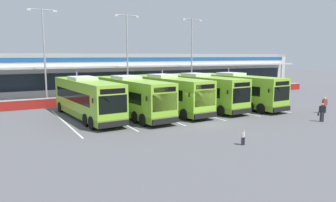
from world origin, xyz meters
TOP-DOWN VIEW (x-y plane):
  - ground_plane at (0.00, 0.00)m, footprint 200.00×200.00m
  - terminal_building at (-0.00, 26.91)m, footprint 70.00×13.00m
  - red_barrier_wall at (0.00, 14.50)m, footprint 60.00×0.40m
  - coach_bus_leftmost at (-8.32, 6.61)m, footprint 3.62×12.30m
  - coach_bus_left_centre at (-4.34, 5.72)m, footprint 3.62×12.30m
  - coach_bus_centre at (-0.16, 6.16)m, footprint 3.62×12.30m
  - coach_bus_right_centre at (4.00, 6.19)m, footprint 3.62×12.30m
  - coach_bus_rightmost at (8.26, 5.28)m, footprint 3.62×12.30m
  - bay_stripe_far_west at (-10.50, 6.00)m, footprint 0.14×13.00m
  - bay_stripe_west at (-6.30, 6.00)m, footprint 0.14×13.00m
  - bay_stripe_mid_west at (-2.10, 6.00)m, footprint 0.14×13.00m
  - bay_stripe_centre at (2.10, 6.00)m, footprint 0.14×13.00m
  - bay_stripe_mid_east at (6.30, 6.00)m, footprint 0.14×13.00m
  - bay_stripe_east at (10.50, 6.00)m, footprint 0.14×13.00m
  - pedestrian_with_handbag at (9.16, -4.79)m, footprint 0.54×0.60m
  - pedestrian_in_dark_coat at (13.11, -2.24)m, footprint 0.51×0.41m
  - pedestrian_child at (-1.90, -7.12)m, footprint 0.33×0.21m
  - lamp_post_west at (-10.26, 17.15)m, footprint 3.24×0.28m
  - lamp_post_centre at (0.01, 17.37)m, footprint 3.24×0.28m
  - lamp_post_east at (9.92, 17.15)m, footprint 3.24×0.28m

SIDE VIEW (x-z plane):
  - ground_plane at x=0.00m, z-range 0.00..0.00m
  - bay_stripe_far_west at x=-10.50m, z-range 0.00..0.01m
  - bay_stripe_west at x=-6.30m, z-range 0.00..0.01m
  - bay_stripe_mid_west at x=-2.10m, z-range 0.00..0.01m
  - bay_stripe_centre at x=2.10m, z-range 0.00..0.01m
  - bay_stripe_mid_east at x=6.30m, z-range 0.00..0.01m
  - bay_stripe_east at x=10.50m, z-range 0.00..0.01m
  - pedestrian_child at x=-1.90m, z-range 0.04..1.04m
  - red_barrier_wall at x=0.00m, z-range 0.01..1.10m
  - pedestrian_with_handbag at x=9.16m, z-range 0.05..1.67m
  - pedestrian_in_dark_coat at x=13.11m, z-range 0.06..1.68m
  - coach_bus_leftmost at x=-8.32m, z-range -0.10..3.68m
  - coach_bus_left_centre at x=-4.34m, z-range -0.10..3.68m
  - coach_bus_centre at x=-0.16m, z-range -0.10..3.68m
  - coach_bus_right_centre at x=4.00m, z-range -0.10..3.68m
  - coach_bus_rightmost at x=8.26m, z-range -0.10..3.68m
  - terminal_building at x=0.00m, z-range 0.01..6.01m
  - lamp_post_west at x=-10.26m, z-range 0.79..11.79m
  - lamp_post_centre at x=0.01m, z-range 0.79..11.79m
  - lamp_post_east at x=9.92m, z-range 0.79..11.79m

